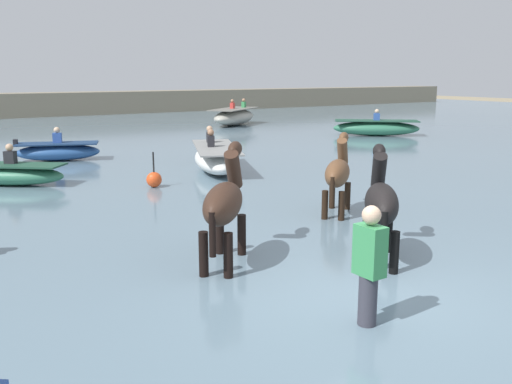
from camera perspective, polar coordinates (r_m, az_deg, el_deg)
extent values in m
plane|color=gray|center=(7.24, 11.30, -12.20)|extent=(120.00, 120.00, 0.00)
cube|color=slate|center=(15.63, -15.21, 1.36)|extent=(90.00, 90.00, 0.33)
ellipsoid|color=black|center=(7.93, 12.77, -1.14)|extent=(1.23, 1.31, 0.54)
cylinder|color=black|center=(8.56, 11.24, -5.11)|extent=(0.12, 0.12, 0.91)
cylinder|color=black|center=(8.58, 13.39, -5.16)|extent=(0.12, 0.12, 0.91)
cylinder|color=black|center=(7.67, 11.58, -7.16)|extent=(0.12, 0.12, 0.91)
cylinder|color=black|center=(7.70, 13.98, -7.21)|extent=(0.12, 0.12, 0.91)
cylinder|color=black|center=(8.55, 12.53, 2.12)|extent=(0.48, 0.51, 0.61)
ellipsoid|color=black|center=(8.64, 12.55, 4.11)|extent=(0.45, 0.47, 0.23)
cylinder|color=black|center=(7.38, 13.05, -4.12)|extent=(0.09, 0.09, 0.57)
ellipsoid|color=#382319|center=(7.60, -3.39, -1.18)|extent=(1.28, 1.33, 0.55)
cylinder|color=black|center=(8.29, -3.73, -5.38)|extent=(0.13, 0.13, 0.93)
cylinder|color=black|center=(8.22, -1.47, -5.50)|extent=(0.13, 0.13, 0.93)
cylinder|color=black|center=(7.40, -5.39, -7.57)|extent=(0.13, 0.13, 0.93)
cylinder|color=black|center=(7.33, -2.86, -7.73)|extent=(0.13, 0.13, 0.93)
cylinder|color=#382319|center=(8.23, -2.34, 2.30)|extent=(0.50, 0.52, 0.63)
ellipsoid|color=#382319|center=(8.32, -2.17, 4.42)|extent=(0.46, 0.48, 0.24)
cylinder|color=black|center=(7.05, -4.51, -4.38)|extent=(0.09, 0.09, 0.59)
ellipsoid|color=brown|center=(10.55, 8.37, 1.93)|extent=(1.25, 1.16, 0.51)
cylinder|color=black|center=(11.14, 7.80, -1.12)|extent=(0.12, 0.12, 0.86)
cylinder|color=black|center=(11.10, 9.36, -1.21)|extent=(0.12, 0.12, 0.86)
cylinder|color=black|center=(10.28, 7.07, -2.20)|extent=(0.12, 0.12, 0.86)
cylinder|color=black|center=(10.24, 8.76, -2.31)|extent=(0.12, 0.12, 0.86)
cylinder|color=brown|center=(11.15, 8.89, 4.12)|extent=(0.49, 0.46, 0.58)
ellipsoid|color=brown|center=(11.25, 9.02, 5.55)|extent=(0.45, 0.42, 0.22)
cylinder|color=black|center=(10.00, 7.85, 0.03)|extent=(0.08, 0.08, 0.54)
ellipsoid|color=#28518E|center=(18.21, -19.70, 3.86)|extent=(2.67, 1.76, 0.51)
cube|color=navy|center=(18.18, -19.76, 4.71)|extent=(2.56, 1.69, 0.04)
cube|color=black|center=(18.37, -23.50, 4.71)|extent=(0.17, 0.19, 0.18)
cube|color=#3356A8|center=(18.25, -19.76, 5.28)|extent=(0.31, 0.26, 0.30)
sphere|color=beige|center=(18.23, -19.82, 6.03)|extent=(0.18, 0.18, 0.18)
ellipsoid|color=#B2AD9E|center=(29.32, -2.27, 7.70)|extent=(4.05, 3.52, 0.82)
cube|color=slate|center=(29.29, -2.27, 8.54)|extent=(3.88, 3.38, 0.04)
cube|color=#388E51|center=(30.26, -1.27, 8.98)|extent=(0.32, 0.30, 0.30)
sphere|color=#A37556|center=(30.25, -1.27, 9.43)|extent=(0.18, 0.18, 0.18)
cube|color=red|center=(29.32, -2.44, 8.87)|extent=(0.32, 0.30, 0.30)
sphere|color=#A37556|center=(29.31, -2.45, 9.34)|extent=(0.18, 0.18, 0.18)
ellipsoid|color=silver|center=(15.37, -4.13, 3.38)|extent=(2.49, 3.78, 0.63)
cube|color=gray|center=(15.32, -4.15, 4.61)|extent=(2.39, 3.62, 0.04)
cube|color=#232328|center=(16.29, -4.79, 5.65)|extent=(0.27, 0.31, 0.30)
sphere|color=tan|center=(16.27, -4.80, 6.49)|extent=(0.18, 0.18, 0.18)
cube|color=#232328|center=(15.29, -4.66, 5.23)|extent=(0.27, 0.31, 0.30)
sphere|color=#A37556|center=(15.26, -4.68, 6.12)|extent=(0.18, 0.18, 0.18)
ellipsoid|color=#337556|center=(24.75, 12.25, 6.41)|extent=(3.55, 3.25, 0.63)
cube|color=#1E4634|center=(24.72, 12.29, 7.18)|extent=(3.41, 3.12, 0.04)
cube|color=#3356A8|center=(24.70, 12.30, 7.57)|extent=(0.31, 0.31, 0.30)
sphere|color=beige|center=(24.68, 12.33, 8.13)|extent=(0.18, 0.18, 0.18)
ellipsoid|color=#337556|center=(14.60, -24.00, 1.59)|extent=(2.63, 2.40, 0.47)
cube|color=#1E4634|center=(14.56, -24.08, 2.57)|extent=(2.52, 2.31, 0.04)
cube|color=#232328|center=(14.62, -23.95, 3.29)|extent=(0.31, 0.31, 0.30)
sphere|color=tan|center=(14.59, -24.03, 4.22)|extent=(0.18, 0.18, 0.18)
cylinder|color=#383842|center=(6.15, 11.35, -12.23)|extent=(0.20, 0.20, 0.88)
cube|color=#388E51|center=(5.90, 11.63, -5.92)|extent=(0.20, 0.32, 0.54)
sphere|color=beige|center=(5.79, 11.79, -2.34)|extent=(0.20, 0.20, 0.20)
sphere|color=#E54C1E|center=(13.29, -10.44, 1.26)|extent=(0.36, 0.36, 0.36)
cylinder|color=black|center=(13.22, -10.51, 3.05)|extent=(0.04, 0.04, 0.47)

